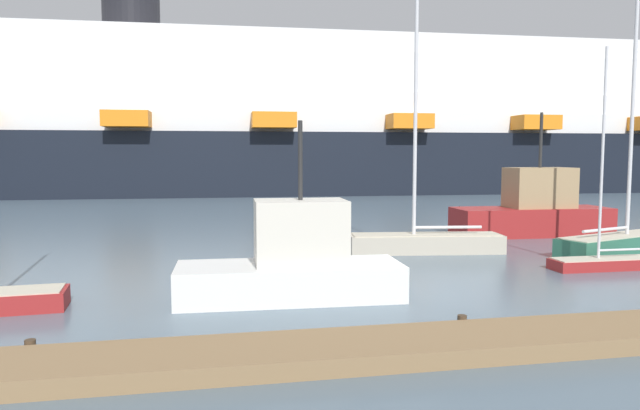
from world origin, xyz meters
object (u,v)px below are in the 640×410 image
(fishing_boat_0, at_px, (534,211))
(sailboat_3, at_px, (606,259))
(fishing_boat_1, at_px, (293,264))
(channel_buoy_0, at_px, (459,222))
(cruise_ship, at_px, (326,126))
(sailboat_2, at_px, (425,238))
(sailboat_0, at_px, (619,241))

(fishing_boat_0, bearing_deg, sailboat_3, -103.22)
(fishing_boat_1, bearing_deg, channel_buoy_0, 53.19)
(cruise_ship, bearing_deg, sailboat_2, -93.97)
(fishing_boat_1, relative_size, channel_buoy_0, 5.23)
(sailboat_3, distance_m, cruise_ship, 51.30)
(sailboat_0, height_order, fishing_boat_0, sailboat_0)
(sailboat_0, bearing_deg, fishing_boat_0, 74.63)
(sailboat_0, bearing_deg, fishing_boat_1, -179.98)
(channel_buoy_0, relative_size, cruise_ship, 0.01)
(sailboat_3, xyz_separation_m, fishing_boat_1, (-13.14, -2.40, 0.73))
(fishing_boat_0, xyz_separation_m, fishing_boat_1, (-15.71, -12.06, -0.25))
(cruise_ship, bearing_deg, channel_buoy_0, -86.83)
(channel_buoy_0, height_order, cruise_ship, cruise_ship)
(fishing_boat_1, height_order, cruise_ship, cruise_ship)
(fishing_boat_0, bearing_deg, cruise_ship, 96.65)
(sailboat_3, bearing_deg, channel_buoy_0, -88.58)
(sailboat_0, xyz_separation_m, sailboat_2, (-8.64, 2.19, 0.05))
(sailboat_0, xyz_separation_m, channel_buoy_0, (-3.14, 10.57, -0.28))
(sailboat_3, height_order, fishing_boat_1, sailboat_3)
(sailboat_2, xyz_separation_m, fishing_boat_0, (8.27, 4.48, 0.70))
(fishing_boat_0, xyz_separation_m, channel_buoy_0, (-2.77, 3.89, -1.03))
(channel_buoy_0, bearing_deg, sailboat_0, -73.47)
(sailboat_0, relative_size, sailboat_2, 0.88)
(fishing_boat_0, bearing_deg, channel_buoy_0, 127.07)
(fishing_boat_0, distance_m, channel_buoy_0, 4.89)
(sailboat_0, relative_size, sailboat_3, 1.38)
(fishing_boat_1, bearing_deg, fishing_boat_0, 39.76)
(sailboat_3, xyz_separation_m, cruise_ship, (-1.03, 50.72, 7.63))
(sailboat_3, bearing_deg, cruise_ship, -88.28)
(sailboat_3, relative_size, fishing_boat_0, 0.98)
(sailboat_3, bearing_deg, sailboat_2, -41.67)
(sailboat_2, height_order, fishing_boat_0, sailboat_2)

